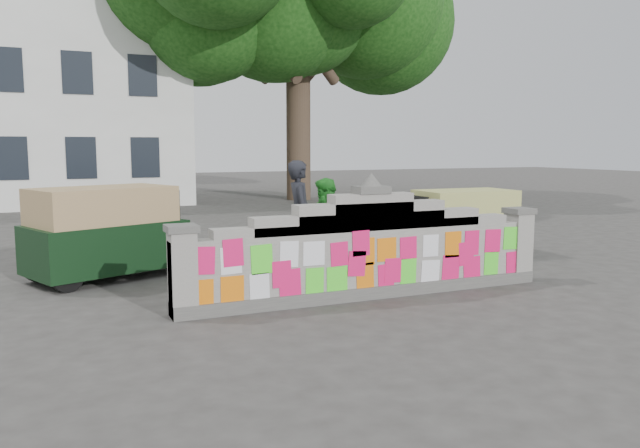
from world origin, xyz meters
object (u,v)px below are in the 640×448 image
at_px(cyclist_bike, 300,250).
at_px(cyclist_rider, 300,228).
at_px(rickshaw_left, 108,231).
at_px(pedestrian, 326,226).
at_px(rickshaw_right, 462,222).

bearing_deg(cyclist_bike, cyclist_rider, -78.89).
relative_size(cyclist_bike, rickshaw_left, 0.69).
relative_size(pedestrian, rickshaw_left, 0.59).
distance_m(cyclist_bike, rickshaw_left, 3.58).
height_order(pedestrian, rickshaw_left, pedestrian).
distance_m(cyclist_bike, cyclist_rider, 0.40).
height_order(cyclist_bike, rickshaw_left, rickshaw_left).
bearing_deg(pedestrian, rickshaw_right, 90.21).
height_order(cyclist_rider, rickshaw_right, cyclist_rider).
relative_size(cyclist_rider, rickshaw_left, 0.62).
xyz_separation_m(cyclist_rider, rickshaw_left, (-3.14, 1.68, -0.09)).
distance_m(cyclist_rider, pedestrian, 0.76).
bearing_deg(cyclist_bike, rickshaw_right, -66.70).
distance_m(cyclist_bike, rickshaw_right, 4.35).
relative_size(rickshaw_left, rickshaw_right, 1.17).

